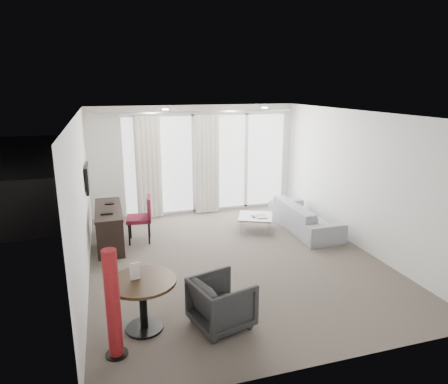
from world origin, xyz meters
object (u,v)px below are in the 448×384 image
object	(u,v)px
desk_chair	(139,219)
sofa	(305,217)
round_table	(143,305)
tub_armchair	(222,303)
rattan_chair_b	(245,176)
desk	(110,227)
red_lamp	(113,304)
coffee_table	(255,223)
rattan_chair_a	(220,185)

from	to	relation	value
desk_chair	sofa	distance (m)	3.51
sofa	round_table	bearing A→B (deg)	125.97
tub_armchair	rattan_chair_b	bearing A→B (deg)	-37.81
desk_chair	desk	bearing A→B (deg)	-172.53
red_lamp	tub_armchair	size ratio (longest dim) A/B	1.84
desk	coffee_table	size ratio (longest dim) A/B	2.23
desk	rattan_chair_b	bearing A→B (deg)	38.27
red_lamp	round_table	bearing A→B (deg)	49.32
desk_chair	sofa	xyz separation A→B (m)	(3.49, -0.37, -0.16)
sofa	rattan_chair_b	world-z (taller)	rattan_chair_b
coffee_table	sofa	distance (m)	1.07
red_lamp	tub_armchair	world-z (taller)	red_lamp
desk	desk_chair	bearing A→B (deg)	-0.10
round_table	tub_armchair	bearing A→B (deg)	-11.83
desk_chair	round_table	size ratio (longest dim) A/B	1.07
desk	round_table	size ratio (longest dim) A/B	1.83
desk	red_lamp	distance (m)	3.50
desk	rattan_chair_b	size ratio (longest dim) A/B	1.74
round_table	rattan_chair_a	world-z (taller)	rattan_chair_a
coffee_table	round_table	bearing A→B (deg)	-131.99
coffee_table	sofa	xyz separation A→B (m)	(1.02, -0.30, 0.14)
rattan_chair_a	rattan_chair_b	world-z (taller)	rattan_chair_b
desk	round_table	xyz separation A→B (m)	(0.34, -3.07, -0.03)
rattan_chair_a	coffee_table	bearing A→B (deg)	-88.27
desk	coffee_table	distance (m)	3.04
sofa	desk	bearing A→B (deg)	84.84
coffee_table	rattan_chair_a	distance (m)	2.67
round_table	rattan_chair_a	distance (m)	6.26
round_table	coffee_table	world-z (taller)	round_table
tub_armchair	coffee_table	bearing A→B (deg)	-43.63
desk_chair	red_lamp	bearing A→B (deg)	-92.15
round_table	red_lamp	xyz separation A→B (m)	(-0.36, -0.42, 0.32)
desk	sofa	size ratio (longest dim) A/B	0.77
round_table	coffee_table	xyz separation A→B (m)	(2.70, 3.00, -0.19)
desk_chair	round_table	xyz separation A→B (m)	(-0.23, -3.07, -0.12)
round_table	desk_chair	bearing A→B (deg)	85.64
sofa	rattan_chair_a	distance (m)	3.14
red_lamp	coffee_table	world-z (taller)	red_lamp
desk_chair	tub_armchair	bearing A→B (deg)	-69.54
red_lamp	rattan_chair_a	distance (m)	6.81
rattan_chair_b	coffee_table	bearing A→B (deg)	-105.71
desk	rattan_chair_b	distance (m)	5.03
coffee_table	desk_chair	bearing A→B (deg)	178.45
red_lamp	sofa	xyz separation A→B (m)	(4.08, 3.12, -0.36)
tub_armchair	desk_chair	bearing A→B (deg)	-2.56
round_table	rattan_chair_a	size ratio (longest dim) A/B	1.15
desk	round_table	bearing A→B (deg)	-83.72
red_lamp	tub_armchair	bearing A→B (deg)	9.20
red_lamp	rattan_chair_b	bearing A→B (deg)	58.96
tub_armchair	rattan_chair_b	world-z (taller)	rattan_chair_b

